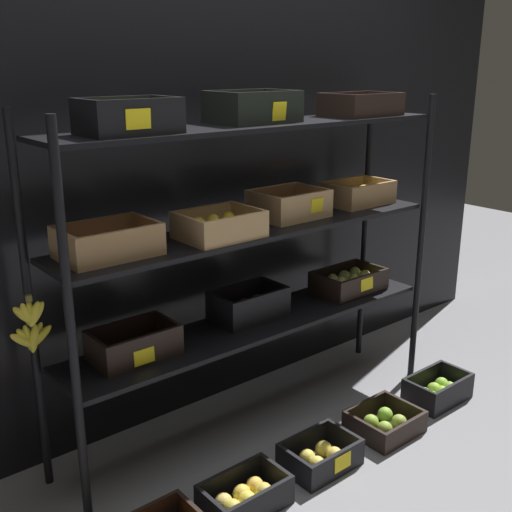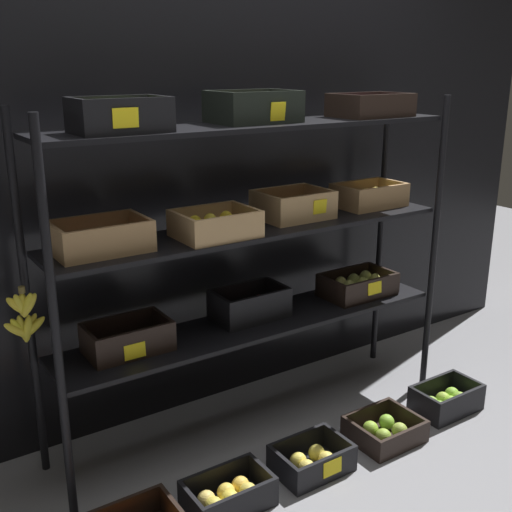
{
  "view_description": "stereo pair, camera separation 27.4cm",
  "coord_description": "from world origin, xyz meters",
  "px_view_note": "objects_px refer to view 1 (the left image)",
  "views": [
    {
      "loc": [
        -1.67,
        -2.02,
        1.64
      ],
      "look_at": [
        0.0,
        0.0,
        0.83
      ],
      "focal_mm": 43.99,
      "sensor_mm": 36.0,
      "label": 1
    },
    {
      "loc": [
        -1.45,
        -2.19,
        1.64
      ],
      "look_at": [
        0.0,
        0.0,
        0.83
      ],
      "focal_mm": 43.99,
      "sensor_mm": 36.0,
      "label": 2
    }
  ],
  "objects_px": {
    "crate_ground_center_apple_gold": "(320,457)",
    "crate_ground_apple_green": "(385,423)",
    "crate_ground_rightmost_apple_green": "(437,391)",
    "display_rack": "(255,226)",
    "crate_ground_apple_gold": "(244,497)"
  },
  "relations": [
    {
      "from": "crate_ground_apple_green",
      "to": "crate_ground_rightmost_apple_green",
      "type": "relative_size",
      "value": 0.92
    },
    {
      "from": "display_rack",
      "to": "crate_ground_rightmost_apple_green",
      "type": "height_order",
      "value": "display_rack"
    },
    {
      "from": "crate_ground_center_apple_gold",
      "to": "crate_ground_apple_green",
      "type": "distance_m",
      "value": 0.42
    },
    {
      "from": "crate_ground_apple_gold",
      "to": "crate_ground_rightmost_apple_green",
      "type": "relative_size",
      "value": 1.0
    },
    {
      "from": "crate_ground_apple_gold",
      "to": "crate_ground_rightmost_apple_green",
      "type": "xyz_separation_m",
      "value": [
        1.25,
        0.01,
        0.0
      ]
    },
    {
      "from": "crate_ground_apple_gold",
      "to": "crate_ground_apple_green",
      "type": "relative_size",
      "value": 1.09
    },
    {
      "from": "crate_ground_apple_green",
      "to": "crate_ground_rightmost_apple_green",
      "type": "xyz_separation_m",
      "value": [
        0.43,
        0.01,
        0.01
      ]
    },
    {
      "from": "display_rack",
      "to": "crate_ground_center_apple_gold",
      "type": "distance_m",
      "value": 1.02
    },
    {
      "from": "crate_ground_apple_gold",
      "to": "display_rack",
      "type": "bearing_deg",
      "value": 46.81
    },
    {
      "from": "crate_ground_apple_gold",
      "to": "crate_ground_center_apple_gold",
      "type": "relative_size",
      "value": 1.06
    },
    {
      "from": "crate_ground_apple_gold",
      "to": "crate_ground_rightmost_apple_green",
      "type": "height_order",
      "value": "crate_ground_rightmost_apple_green"
    },
    {
      "from": "crate_ground_apple_gold",
      "to": "crate_ground_rightmost_apple_green",
      "type": "distance_m",
      "value": 1.25
    },
    {
      "from": "crate_ground_center_apple_gold",
      "to": "display_rack",
      "type": "bearing_deg",
      "value": 88.4
    },
    {
      "from": "crate_ground_center_apple_gold",
      "to": "crate_ground_rightmost_apple_green",
      "type": "bearing_deg",
      "value": 0.81
    },
    {
      "from": "display_rack",
      "to": "crate_ground_apple_green",
      "type": "xyz_separation_m",
      "value": [
        0.41,
        -0.45,
        -0.92
      ]
    }
  ]
}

